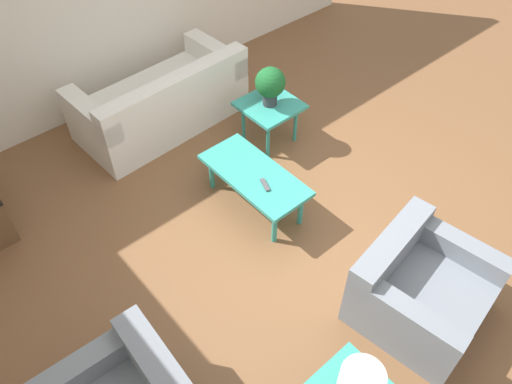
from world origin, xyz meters
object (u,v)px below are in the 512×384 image
sofa (163,103)px  side_table_plant (270,109)px  armchair (419,289)px  potted_plant (270,84)px  coffee_table (254,177)px

sofa → side_table_plant: 1.24m
sofa → armchair: (-3.39, -0.17, -0.02)m
potted_plant → sofa: bearing=36.0°
armchair → potted_plant: (2.39, -0.56, 0.46)m
armchair → coffee_table: 1.77m
side_table_plant → potted_plant: 0.32m
side_table_plant → armchair: bearing=166.8°
sofa → side_table_plant: (-1.00, -0.73, 0.12)m
sofa → potted_plant: 1.31m
coffee_table → potted_plant: potted_plant is taller
sofa → armchair: bearing=90.2°
sofa → armchair: size_ratio=1.76×
side_table_plant → potted_plant: size_ratio=1.38×
coffee_table → sofa: bearing=-1.8°
coffee_table → side_table_plant: size_ratio=1.87×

